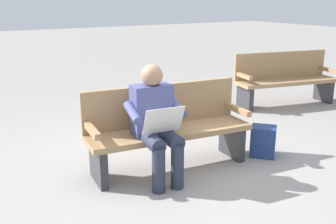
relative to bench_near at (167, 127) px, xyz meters
name	(u,v)px	position (x,y,z in m)	size (l,w,h in m)	color
ground_plane	(170,168)	(0.01, 0.07, -0.46)	(40.00, 40.00, 0.00)	gray
bench_near	(167,127)	(0.00, 0.00, 0.00)	(1.84, 0.68, 0.90)	#9E7A51
person_seated	(156,120)	(0.26, 0.21, 0.17)	(0.60, 0.60, 1.18)	#474C84
backpack	(263,141)	(-1.11, 0.34, -0.28)	(0.36, 0.36, 0.36)	navy
bench_far	(284,78)	(-3.10, -1.18, 0.00)	(1.86, 0.86, 0.90)	#9E7A51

